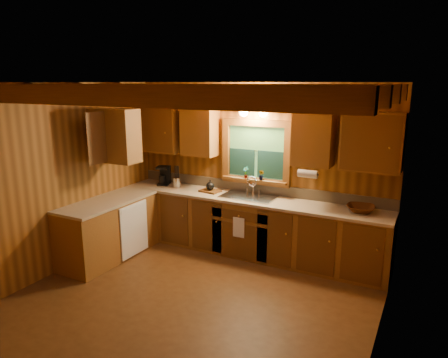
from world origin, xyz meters
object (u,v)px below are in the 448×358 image
object	(u,v)px
sink	(248,200)
wicker_basket	(361,209)
cutting_board	(210,191)
coffee_maker	(164,175)

from	to	relation	value
sink	wicker_basket	world-z (taller)	sink
cutting_board	wicker_basket	xyz separation A→B (m)	(2.31, 0.03, 0.03)
coffee_maker	wicker_basket	world-z (taller)	coffee_maker
coffee_maker	cutting_board	world-z (taller)	coffee_maker
sink	wicker_basket	size ratio (longest dim) A/B	2.23
cutting_board	wicker_basket	bearing A→B (deg)	7.84
sink	cutting_board	xyz separation A→B (m)	(-0.67, 0.00, 0.06)
sink	coffee_maker	bearing A→B (deg)	177.72
coffee_maker	cutting_board	xyz separation A→B (m)	(0.93, -0.06, -0.14)
coffee_maker	wicker_basket	xyz separation A→B (m)	(3.24, -0.03, -0.11)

